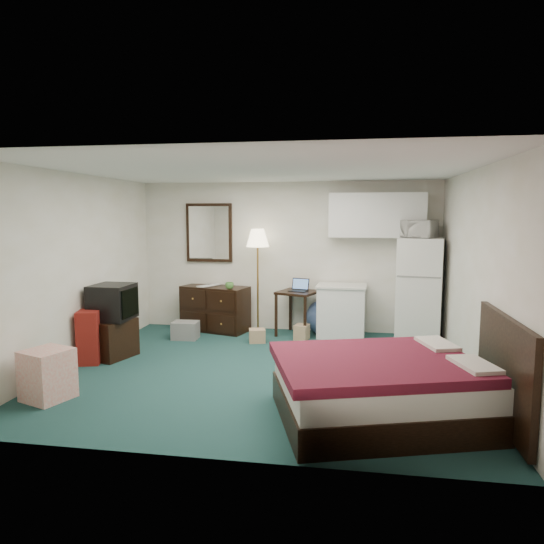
% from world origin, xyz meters
% --- Properties ---
extents(floor, '(5.00, 4.50, 0.01)m').
position_xyz_m(floor, '(0.00, 0.00, 0.00)').
color(floor, '#10312F').
rests_on(floor, ground).
extents(ceiling, '(5.00, 4.50, 0.01)m').
position_xyz_m(ceiling, '(0.00, 0.00, 2.50)').
color(ceiling, beige).
rests_on(ceiling, walls).
extents(walls, '(5.01, 4.51, 2.50)m').
position_xyz_m(walls, '(0.00, 0.00, 1.25)').
color(walls, beige).
rests_on(walls, floor).
extents(mirror, '(0.80, 0.06, 1.00)m').
position_xyz_m(mirror, '(-1.35, 2.22, 1.65)').
color(mirror, white).
rests_on(mirror, walls).
extents(upper_cabinets, '(1.50, 0.35, 0.70)m').
position_xyz_m(upper_cabinets, '(1.45, 2.08, 1.95)').
color(upper_cabinets, white).
rests_on(upper_cabinets, walls).
extents(headboard, '(0.06, 1.56, 1.00)m').
position_xyz_m(headboard, '(2.46, -1.25, 0.55)').
color(headboard, black).
rests_on(headboard, walls).
extents(dresser, '(1.21, 0.79, 0.76)m').
position_xyz_m(dresser, '(-1.19, 1.98, 0.38)').
color(dresser, black).
rests_on(dresser, floor).
extents(floor_lamp, '(0.47, 0.47, 1.73)m').
position_xyz_m(floor_lamp, '(-0.46, 1.97, 0.86)').
color(floor_lamp, '#BA843B').
rests_on(floor_lamp, floor).
extents(desk, '(0.73, 0.73, 0.73)m').
position_xyz_m(desk, '(0.22, 1.89, 0.36)').
color(desk, black).
rests_on(desk, floor).
extents(exercise_ball, '(0.60, 0.60, 0.59)m').
position_xyz_m(exercise_ball, '(0.64, 1.96, 0.29)').
color(exercise_ball, '#354A78').
rests_on(exercise_ball, floor).
extents(kitchen_counter, '(0.77, 0.60, 0.81)m').
position_xyz_m(kitchen_counter, '(0.92, 1.91, 0.41)').
color(kitchen_counter, white).
rests_on(kitchen_counter, floor).
extents(fridge, '(0.79, 0.79, 1.61)m').
position_xyz_m(fridge, '(2.13, 1.88, 0.80)').
color(fridge, white).
rests_on(fridge, floor).
extents(bed, '(2.21, 1.94, 0.60)m').
position_xyz_m(bed, '(1.35, -1.25, 0.30)').
color(bed, '#490C14').
rests_on(bed, floor).
extents(tv_stand, '(0.67, 0.71, 0.53)m').
position_xyz_m(tv_stand, '(-2.21, 0.26, 0.26)').
color(tv_stand, black).
rests_on(tv_stand, floor).
extents(suitcase, '(0.38, 0.49, 0.71)m').
position_xyz_m(suitcase, '(-2.35, 0.01, 0.35)').
color(suitcase, '#6F0E05').
rests_on(suitcase, floor).
extents(retail_box, '(0.55, 0.55, 0.54)m').
position_xyz_m(retail_box, '(-2.12, -1.29, 0.27)').
color(retail_box, silver).
rests_on(retail_box, floor).
extents(file_bin, '(0.40, 0.31, 0.28)m').
position_xyz_m(file_bin, '(-1.51, 1.36, 0.14)').
color(file_bin, gray).
rests_on(file_bin, floor).
extents(cardboard_box_a, '(0.29, 0.26, 0.21)m').
position_xyz_m(cardboard_box_a, '(-0.35, 1.33, 0.10)').
color(cardboard_box_a, '#98845F').
rests_on(cardboard_box_a, floor).
extents(cardboard_box_b, '(0.25, 0.28, 0.24)m').
position_xyz_m(cardboard_box_b, '(0.32, 1.60, 0.12)').
color(cardboard_box_b, '#98845F').
rests_on(cardboard_box_b, floor).
extents(laptop, '(0.34, 0.30, 0.20)m').
position_xyz_m(laptop, '(0.23, 1.86, 0.83)').
color(laptop, black).
rests_on(laptop, desk).
extents(crt_tv, '(0.54, 0.58, 0.48)m').
position_xyz_m(crt_tv, '(-2.17, 0.29, 0.77)').
color(crt_tv, black).
rests_on(crt_tv, tv_stand).
extents(microwave, '(0.56, 0.48, 0.33)m').
position_xyz_m(microwave, '(2.08, 1.87, 1.77)').
color(microwave, white).
rests_on(microwave, fridge).
extents(book_a, '(0.16, 0.11, 0.25)m').
position_xyz_m(book_a, '(-1.42, 1.95, 0.88)').
color(book_a, '#98845F').
rests_on(book_a, dresser).
extents(book_b, '(0.15, 0.07, 0.20)m').
position_xyz_m(book_b, '(-1.29, 2.12, 0.86)').
color(book_b, '#98845F').
rests_on(book_b, dresser).
extents(mug, '(0.14, 0.11, 0.14)m').
position_xyz_m(mug, '(-0.88, 1.74, 0.83)').
color(mug, '#4A8436').
rests_on(mug, dresser).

